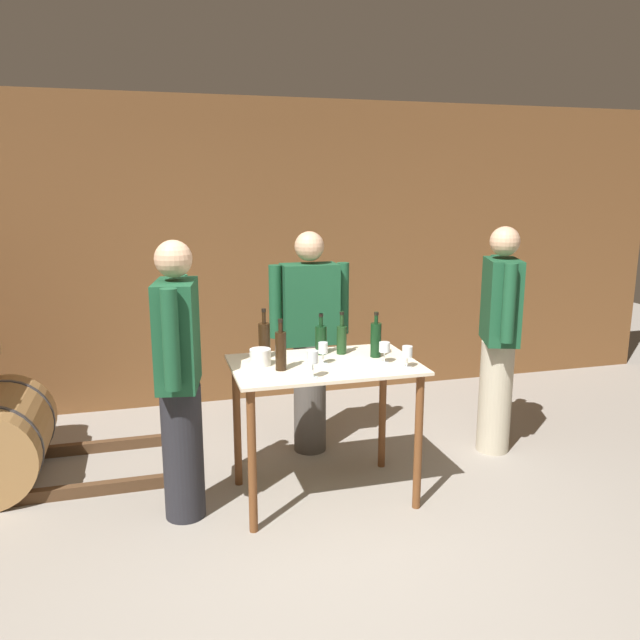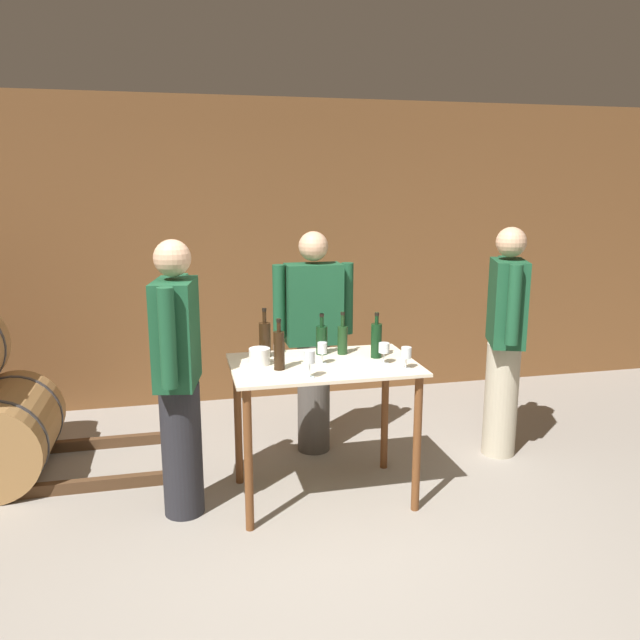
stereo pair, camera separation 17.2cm
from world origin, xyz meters
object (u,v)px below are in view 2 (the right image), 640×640
Objects in this scene: wine_bottle_far_left at (265,338)px; wine_bottle_far_right at (376,339)px; person_host at (505,338)px; wine_bottle_left at (279,349)px; wine_glass_near_right at (384,349)px; wine_bottle_center at (322,339)px; ice_bucket at (260,356)px; wine_glass_near_center at (322,349)px; wine_bottle_right at (343,338)px; wine_glass_far_side at (406,354)px; person_visitor_bearded at (314,338)px; person_visitor_with_scarf at (178,374)px; wine_glass_near_left at (310,358)px.

wine_bottle_far_left reaches higher than wine_bottle_far_right.
wine_bottle_far_left is at bearing -176.18° from person_host.
wine_glass_near_right is (0.64, -0.02, -0.03)m from wine_bottle_left.
wine_glass_near_right is (0.69, -0.31, -0.03)m from wine_bottle_far_left.
person_host reaches higher than wine_bottle_center.
wine_bottle_far_left reaches higher than wine_bottle_center.
ice_bucket is (-0.74, 0.01, -0.07)m from wine_bottle_far_right.
wine_bottle_center is at bearing 137.26° from wine_glass_near_right.
wine_bottle_right is at bearing 46.95° from wine_glass_near_center.
wine_bottle_left is 1.06× the size of wine_bottle_far_right.
wine_bottle_left is 0.18m from ice_bucket.
wine_bottle_far_right is at bearing -164.66° from person_host.
wine_bottle_far_left is 0.40m from wine_glass_near_center.
wine_glass_far_side is 1.01m from person_visitor_bearded.
person_visitor_with_scarf reaches higher than wine_bottle_far_left.
wine_bottle_far_left is 0.61m from person_visitor_with_scarf.
wine_bottle_far_right is at bearing 9.73° from wine_glass_near_center.
wine_glass_far_side is (0.74, -0.15, -0.03)m from wine_bottle_left.
wine_glass_near_right is 1.01× the size of ice_bucket.
wine_glass_near_center is 0.51m from wine_glass_far_side.
wine_bottle_center is at bearing 40.82° from wine_bottle_left.
wine_glass_near_center reaches higher than wine_glass_near_right.
wine_bottle_center is (0.37, -0.02, -0.02)m from wine_bottle_far_left.
wine_bottle_far_left is at bearing 23.60° from person_visitor_with_scarf.
wine_bottle_far_left is 1.02× the size of wine_bottle_left.
person_host is at bearing 8.92° from ice_bucket.
wine_bottle_far_left is 1.08× the size of wine_bottle_far_right.
person_host is 2.32m from person_visitor_with_scarf.
person_visitor_bearded is (0.48, 0.66, -0.07)m from ice_bucket.
wine_glass_near_center is (0.32, -0.24, -0.03)m from wine_bottle_far_left.
wine_glass_near_left is 1.23× the size of wine_glass_near_right.
person_visitor_bearded is (-0.26, 0.81, -0.12)m from wine_glass_near_right.
wine_bottle_far_right is 2.16× the size of wine_glass_near_center.
wine_bottle_left is 2.28× the size of wine_glass_near_center.
ice_bucket is at bearing -167.71° from wine_bottle_right.
wine_glass_near_center is at bearing 12.09° from wine_bottle_left.
wine_bottle_right is at bearing 55.20° from wine_glass_near_left.
wine_bottle_far_right is 1.24m from person_visitor_with_scarf.
person_host is at bearing 3.82° from wine_bottle_far_left.
wine_bottle_left is at bearing 178.35° from wine_glass_near_right.
person_visitor_with_scarf is (-1.23, -0.06, -0.13)m from wine_bottle_far_right.
wine_bottle_far_right is (0.68, -0.17, -0.00)m from wine_bottle_far_left.
wine_glass_near_left is 0.41m from ice_bucket.
wine_bottle_right is at bearing -82.16° from person_visitor_bearded.
person_visitor_with_scarf reaches higher than wine_bottle_far_right.
wine_bottle_right is 1.06m from person_visitor_with_scarf.
person_visitor_with_scarf is 1.21m from person_visitor_bearded.
wine_bottle_right is at bearing 28.91° from wine_bottle_left.
wine_glass_near_right is 0.76m from ice_bucket.
wine_bottle_left is 1.16× the size of wine_bottle_center.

